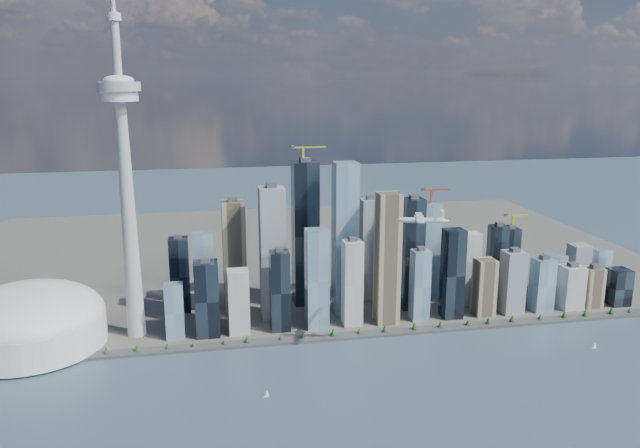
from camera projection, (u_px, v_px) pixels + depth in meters
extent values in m
plane|color=#334E5A|center=(402.00, 431.00, 664.03)|extent=(4000.00, 4000.00, 0.00)
cube|color=#383838|center=(348.00, 336.00, 902.38)|extent=(1100.00, 22.00, 4.00)
cube|color=#4C4C47|center=(299.00, 252.00, 1332.36)|extent=(1400.00, 900.00, 3.00)
cylinder|color=#3F2D1E|center=(63.00, 356.00, 830.34)|extent=(1.00, 1.00, 2.40)
cone|color=#163F16|center=(63.00, 353.00, 829.51)|extent=(7.20, 7.20, 8.00)
cylinder|color=#3F2D1E|center=(130.00, 351.00, 846.19)|extent=(1.00, 1.00, 2.40)
cone|color=#163F16|center=(130.00, 348.00, 845.35)|extent=(7.20, 7.20, 8.00)
cylinder|color=#3F2D1E|center=(195.00, 346.00, 862.03)|extent=(1.00, 1.00, 2.40)
cone|color=#163F16|center=(195.00, 343.00, 861.19)|extent=(7.20, 7.20, 8.00)
cylinder|color=#3F2D1E|center=(258.00, 341.00, 877.87)|extent=(1.00, 1.00, 2.40)
cone|color=#163F16|center=(258.00, 338.00, 877.03)|extent=(7.20, 7.20, 8.00)
cylinder|color=#3F2D1E|center=(318.00, 336.00, 893.71)|extent=(1.00, 1.00, 2.40)
cone|color=#163F16|center=(318.00, 334.00, 892.88)|extent=(7.20, 7.20, 8.00)
cylinder|color=#3F2D1E|center=(377.00, 331.00, 909.56)|extent=(1.00, 1.00, 2.40)
cone|color=#163F16|center=(377.00, 329.00, 908.72)|extent=(7.20, 7.20, 8.00)
cylinder|color=#3F2D1E|center=(433.00, 327.00, 925.40)|extent=(1.00, 1.00, 2.40)
cone|color=#163F16|center=(433.00, 325.00, 924.56)|extent=(7.20, 7.20, 8.00)
cylinder|color=#3F2D1E|center=(487.00, 323.00, 941.24)|extent=(1.00, 1.00, 2.40)
cone|color=#163F16|center=(487.00, 321.00, 940.40)|extent=(7.20, 7.20, 8.00)
cylinder|color=#3F2D1E|center=(540.00, 319.00, 957.08)|extent=(1.00, 1.00, 2.40)
cone|color=#163F16|center=(540.00, 317.00, 956.25)|extent=(7.20, 7.20, 8.00)
cylinder|color=#3F2D1E|center=(591.00, 315.00, 972.92)|extent=(1.00, 1.00, 2.40)
cone|color=#163F16|center=(591.00, 313.00, 972.09)|extent=(7.20, 7.20, 8.00)
cylinder|color=#3F2D1E|center=(640.00, 311.00, 988.77)|extent=(1.00, 1.00, 2.40)
cone|color=#163F16|center=(640.00, 309.00, 987.93)|extent=(7.20, 7.20, 8.00)
cube|color=black|center=(206.00, 299.00, 891.03)|extent=(34.00, 34.00, 109.85)
cube|color=#7CA0BC|center=(205.00, 278.00, 935.31)|extent=(30.00, 30.00, 139.81)
cube|color=#B1B0AC|center=(241.00, 302.00, 901.91)|extent=(30.00, 30.00, 94.87)
cube|color=tan|center=(236.00, 255.00, 992.92)|extent=(36.00, 36.00, 174.76)
cube|color=gray|center=(274.00, 254.00, 946.96)|extent=(38.00, 38.00, 204.72)
cube|color=black|center=(278.00, 291.00, 909.06)|extent=(28.00, 28.00, 119.83)
cube|color=#7CA0BC|center=(315.00, 279.00, 915.63)|extent=(32.00, 32.00, 149.79)
cube|color=black|center=(304.00, 234.00, 1006.07)|extent=(40.00, 40.00, 234.68)
cube|color=#7CA0BC|center=(345.00, 239.00, 963.00)|extent=(36.00, 36.00, 239.67)
cube|color=#B1B0AC|center=(352.00, 283.00, 928.01)|extent=(28.00, 28.00, 129.82)
cube|color=tan|center=(388.00, 259.00, 929.93)|extent=(34.00, 34.00, 199.72)
cube|color=gray|center=(369.00, 250.00, 1033.72)|extent=(30.00, 30.00, 169.77)
cube|color=black|center=(412.00, 254.00, 990.07)|extent=(32.00, 32.00, 179.75)
cube|color=#7CA0BC|center=(422.00, 285.00, 950.44)|extent=(26.00, 26.00, 109.85)
cube|color=black|center=(453.00, 274.00, 956.09)|extent=(30.00, 30.00, 139.81)
cube|color=#7CA0BC|center=(429.00, 249.00, 1054.07)|extent=(34.00, 34.00, 159.78)
cube|color=#B1B0AC|center=(470.00, 268.00, 1015.32)|extent=(28.00, 28.00, 119.83)
cube|color=tan|center=(483.00, 287.00, 971.04)|extent=(30.00, 30.00, 89.88)
cube|color=gray|center=(512.00, 282.00, 979.02)|extent=(32.00, 32.00, 99.86)
cube|color=black|center=(498.00, 264.00, 1023.30)|extent=(26.00, 26.00, 129.82)
cube|color=#7CA0BC|center=(541.00, 285.00, 989.90)|extent=(30.00, 30.00, 84.88)
cube|color=black|center=(510.00, 259.00, 1087.30)|extent=(28.00, 28.00, 109.85)
cube|color=#7CA0BC|center=(552.00, 276.00, 1047.96)|extent=(30.00, 30.00, 74.90)
cube|color=#B1B0AC|center=(569.00, 287.00, 1000.78)|extent=(34.00, 34.00, 69.90)
cube|color=tan|center=(594.00, 287.00, 1009.59)|extent=(28.00, 28.00, 64.91)
cube|color=gray|center=(577.00, 270.00, 1054.45)|extent=(30.00, 30.00, 89.88)
cube|color=black|center=(619.00, 287.00, 1018.39)|extent=(32.00, 32.00, 59.92)
cube|color=#7CA0BC|center=(601.00, 272.00, 1063.83)|extent=(26.00, 26.00, 79.89)
cube|color=black|center=(179.00, 275.00, 982.86)|extent=(30.00, 30.00, 119.83)
cube|color=#7CA0BC|center=(178.00, 311.00, 887.20)|extent=(26.00, 26.00, 79.89)
cube|color=gold|center=(303.00, 154.00, 976.23)|extent=(3.00, 3.00, 22.00)
cube|color=gold|center=(308.00, 147.00, 975.18)|extent=(55.00, 2.20, 2.20)
cube|color=#383838|center=(293.00, 146.00, 970.19)|extent=(6.00, 4.00, 4.00)
cube|color=red|center=(431.00, 196.00, 1032.94)|extent=(3.00, 3.00, 22.00)
cube|color=red|center=(436.00, 190.00, 1031.70)|extent=(48.00, 2.20, 2.20)
cube|color=#383838|center=(423.00, 189.00, 1027.29)|extent=(6.00, 4.00, 4.00)
cube|color=gold|center=(513.00, 222.00, 1071.97)|extent=(3.00, 3.00, 22.00)
cube|color=gold|center=(517.00, 215.00, 1070.65)|extent=(45.00, 2.20, 2.20)
cube|color=#383838|center=(506.00, 215.00, 1066.48)|extent=(6.00, 4.00, 4.00)
cone|color=#B0B0AB|center=(129.00, 221.00, 865.10)|extent=(26.00, 26.00, 340.00)
cylinder|color=white|center=(120.00, 96.00, 825.58)|extent=(48.00, 48.00, 14.00)
cylinder|color=#B0B0AB|center=(119.00, 87.00, 822.79)|extent=(56.00, 56.00, 12.00)
ellipsoid|color=white|center=(119.00, 80.00, 820.93)|extent=(40.00, 40.00, 14.00)
cylinder|color=#B0B0AB|center=(116.00, 49.00, 811.63)|extent=(11.00, 11.00, 80.00)
cylinder|color=white|center=(114.00, 17.00, 802.33)|extent=(18.00, 18.00, 10.00)
cylinder|color=white|center=(31.00, 330.00, 864.36)|extent=(200.00, 200.00, 44.00)
ellipsoid|color=white|center=(29.00, 315.00, 859.25)|extent=(200.00, 200.00, 84.00)
cylinder|color=white|center=(421.00, 220.00, 792.08)|extent=(53.83, 21.53, 6.66)
cone|color=white|center=(399.00, 220.00, 794.66)|extent=(8.86, 8.43, 6.66)
cone|color=white|center=(445.00, 221.00, 789.42)|extent=(11.86, 9.31, 6.66)
cube|color=white|center=(420.00, 218.00, 791.45)|extent=(24.29, 58.30, 1.04)
cylinder|color=white|center=(420.00, 221.00, 780.75)|extent=(12.04, 6.80, 3.75)
cylinder|color=white|center=(419.00, 217.00, 802.93)|extent=(12.04, 6.80, 3.75)
cylinder|color=#3F3F3F|center=(415.00, 221.00, 781.32)|extent=(2.63, 8.08, 8.33)
cylinder|color=#3F3F3F|center=(414.00, 217.00, 803.50)|extent=(2.63, 8.08, 8.33)
cube|color=white|center=(442.00, 216.00, 788.15)|extent=(5.83, 2.43, 11.45)
cube|color=white|center=(442.00, 211.00, 786.80)|extent=(9.64, 19.27, 0.73)
cube|color=white|center=(266.00, 397.00, 734.85)|extent=(6.25, 2.48, 0.81)
cylinder|color=#999999|center=(266.00, 393.00, 733.76)|extent=(0.24, 0.24, 9.13)
cube|color=white|center=(594.00, 348.00, 865.64)|extent=(6.17, 2.31, 0.81)
cylinder|color=#999999|center=(594.00, 345.00, 864.57)|extent=(0.24, 0.24, 9.07)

